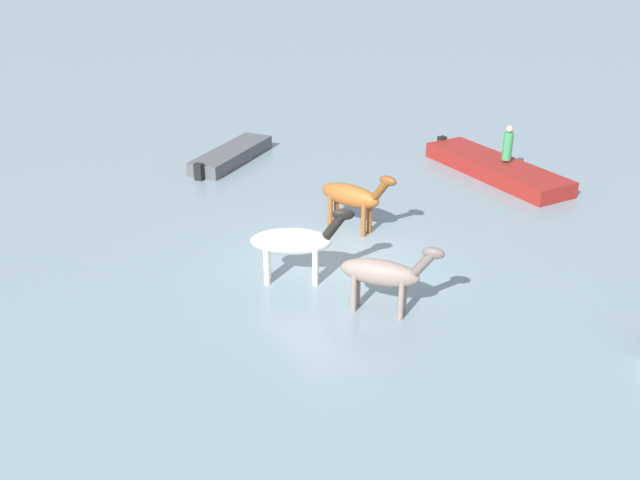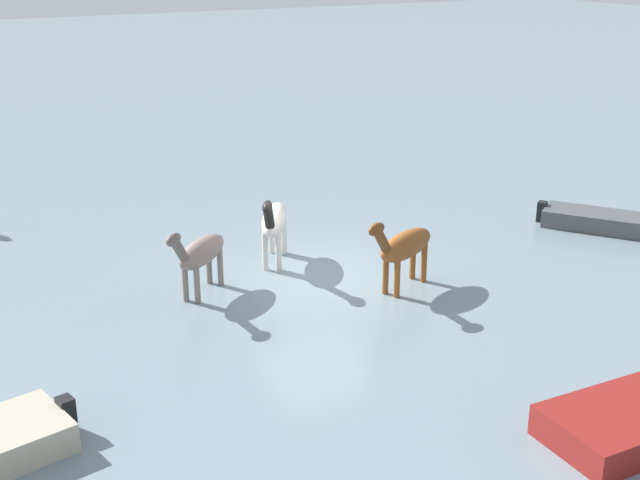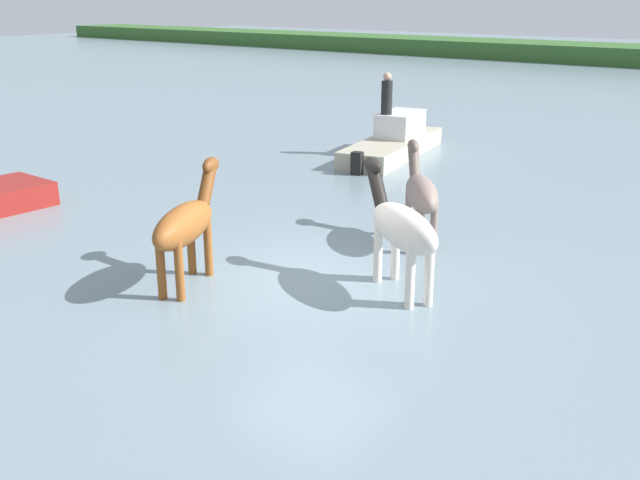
# 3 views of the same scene
# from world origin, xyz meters

# --- Properties ---
(ground_plane) EXTENTS (149.07, 149.07, 0.00)m
(ground_plane) POSITION_xyz_m (0.00, 0.00, 0.00)
(ground_plane) COLOR gray
(horse_chestnut_trailing) EXTENTS (1.77, 1.98, 1.79)m
(horse_chestnut_trailing) POSITION_xyz_m (0.40, 2.71, 0.99)
(horse_chestnut_trailing) COLOR gray
(horse_chestnut_trailing) RESTS_ON ground_plane
(horse_pinto_flank) EXTENTS (1.32, 2.35, 1.87)m
(horse_pinto_flank) POSITION_xyz_m (-1.46, -1.43, 1.03)
(horse_pinto_flank) COLOR brown
(horse_pinto_flank) RESTS_ON ground_plane
(horse_lead) EXTENTS (2.32, 1.66, 1.94)m
(horse_lead) POSITION_xyz_m (1.39, 0.44, 1.07)
(horse_lead) COLOR silver
(horse_lead) RESTS_ON ground_plane
(boat_skiff_near) EXTENTS (4.03, 3.37, 0.72)m
(boat_skiff_near) POSITION_xyz_m (-0.97, -8.83, 0.16)
(boat_skiff_near) COLOR #4C4C51
(boat_skiff_near) RESTS_ON ground_plane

